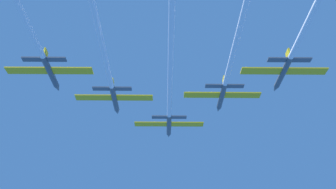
% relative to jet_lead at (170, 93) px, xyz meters
% --- Properties ---
extents(jet_lead, '(20.84, 67.62, 3.45)m').
position_rel_jet_lead_xyz_m(jet_lead, '(0.00, 0.00, 0.00)').
color(jet_lead, '#4C5660').
extents(jet_left_wing, '(20.84, 67.30, 3.45)m').
position_rel_jet_lead_xyz_m(jet_left_wing, '(-14.96, -14.95, 0.69)').
color(jet_left_wing, '#4C5660').
extents(jet_right_wing, '(20.84, 56.59, 3.45)m').
position_rel_jet_lead_xyz_m(jet_right_wing, '(14.30, -10.08, 1.72)').
color(jet_right_wing, '#4C5660').
extents(jet_left_outer, '(20.84, 64.66, 3.45)m').
position_rel_jet_lead_xyz_m(jet_left_outer, '(-29.12, -26.64, 0.86)').
color(jet_left_outer, '#4C5660').
extents(jet_right_outer, '(20.84, 54.91, 3.45)m').
position_rel_jet_lead_xyz_m(jet_right_outer, '(27.54, -22.37, 1.07)').
color(jet_right_outer, '#4C5660').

